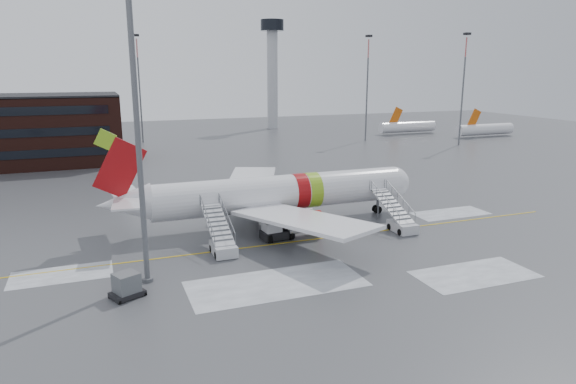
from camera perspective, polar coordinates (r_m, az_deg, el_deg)
name	(u,v)px	position (r m, az deg, el deg)	size (l,w,h in m)	color
ground	(299,238)	(51.93, 1.28, -5.09)	(260.00, 260.00, 0.00)	#494C4F
airliner	(273,194)	(55.44, -1.65, -0.22)	(35.03, 32.97, 11.18)	white
airstair_fwd	(399,220)	(55.38, 12.19, -3.06)	(2.05, 7.70, 3.48)	#B9BAC1
airstair_aft	(221,241)	(48.09, -7.43, -5.40)	(2.05, 7.70, 3.48)	#B9BCC1
pushback_tug	(275,232)	(51.19, -1.44, -4.41)	(3.37, 2.65, 1.84)	black
uld_container	(127,286)	(40.47, -17.48, -9.93)	(2.77, 2.47, 1.87)	black
light_mast_near	(136,103)	(39.94, -16.57, 9.43)	(1.20, 1.20, 27.36)	#595B60
control_tower	(272,61)	(148.78, -1.75, 14.29)	(6.40, 6.40, 30.00)	#B2B5BA
light_mast_far_ne	(367,81)	(123.51, 8.81, 12.04)	(1.20, 1.20, 24.25)	#595B60
light_mast_far_n	(139,82)	(124.11, -16.21, 11.68)	(1.20, 1.20, 24.25)	#595B60
light_mast_far_e	(463,82)	(120.95, 18.91, 11.47)	(1.20, 1.20, 24.25)	#595B60
distant_aircraft	(432,136)	(137.31, 15.70, 6.03)	(35.00, 18.00, 8.00)	#D8590C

